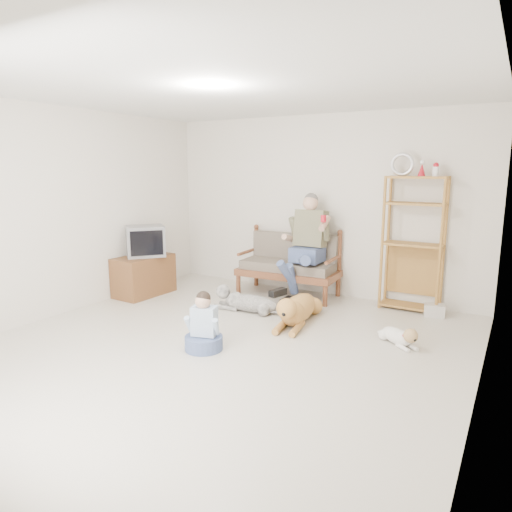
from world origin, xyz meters
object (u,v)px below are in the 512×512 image
Objects in this scene: etagere at (413,243)px; loveseat at (290,263)px; tv_stand at (144,275)px; golden_retriever at (297,309)px.

loveseat is at bearing -175.60° from etagere.
etagere reaches higher than tv_stand.
etagere is 1.51× the size of golden_retriever.
etagere is 3.96m from tv_stand.
loveseat is 1.09× the size of golden_retriever.
loveseat reaches higher than golden_retriever.
tv_stand is 0.66× the size of golden_retriever.
golden_retriever is at bearing 2.49° from tv_stand.
loveseat is 0.72× the size of etagere.
loveseat reaches higher than tv_stand.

